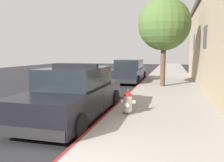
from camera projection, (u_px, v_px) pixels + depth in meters
The scene contains 7 objects.
ground_plane at pixel (70, 87), 14.29m from camera, with size 33.52×60.00×0.20m, color #232326.
sidewalk_pavement at pixel (168, 88), 12.75m from camera, with size 3.35×60.00×0.16m, color gray.
curb_painted_edge at pixel (137, 87), 13.18m from camera, with size 0.08×60.00×0.16m, color maroon.
police_cruiser at pixel (75, 94), 7.09m from camera, with size 1.94×4.84×1.68m.
parked_car_silver_ahead at pixel (129, 71), 15.96m from camera, with size 1.94×4.84×1.56m.
fire_hydrant at pixel (128, 102), 6.95m from camera, with size 0.44×0.40×0.76m.
street_tree at pixel (164, 24), 12.50m from camera, with size 2.88×2.88×4.88m.
Camera 1 is at (1.84, -3.00, 2.00)m, focal length 36.44 mm.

